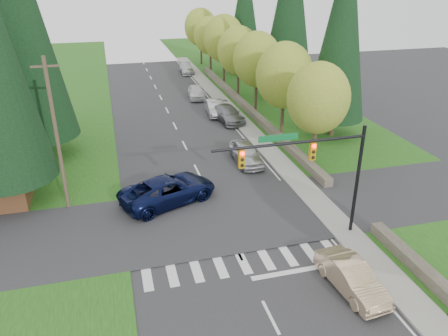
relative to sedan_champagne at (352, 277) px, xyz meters
name	(u,v)px	position (x,y,z in m)	size (l,w,h in m)	color
ground	(263,302)	(-4.50, 0.24, -0.75)	(120.00, 120.00, 0.00)	#28282B
grass_east	(321,136)	(8.50, 20.24, -0.72)	(14.00, 110.00, 0.06)	#1C4E14
grass_west	(29,165)	(-17.50, 20.24, -0.72)	(14.00, 110.00, 0.06)	#1C4E14
cross_street	(221,218)	(-4.50, 8.24, -0.75)	(120.00, 8.00, 0.10)	#28282B
sidewalk_east	(254,134)	(2.40, 22.24, -0.68)	(1.80, 80.00, 0.13)	gray
curb_east	(245,135)	(1.55, 22.24, -0.68)	(0.20, 80.00, 0.13)	gray
stone_wall_north	(245,107)	(4.10, 30.24, -0.40)	(0.70, 40.00, 0.70)	#4C4438
traffic_signal	(314,161)	(-0.13, 4.74, 4.23)	(8.70, 0.37, 6.80)	black
utility_pole	(57,135)	(-14.00, 12.24, 4.39)	(1.60, 0.24, 10.00)	#473828
decid_tree_0	(318,98)	(4.70, 14.24, 4.85)	(4.80, 4.80, 8.37)	#38281C
decid_tree_1	(285,75)	(4.80, 21.24, 5.05)	(5.20, 5.20, 8.80)	#38281C
decid_tree_2	(257,59)	(4.60, 28.24, 5.18)	(5.00, 5.00, 8.82)	#38281C
decid_tree_3	(238,51)	(4.70, 35.24, 4.92)	(5.00, 5.00, 8.55)	#38281C
decid_tree_4	(224,39)	(4.80, 42.24, 5.31)	(5.40, 5.40, 9.18)	#38281C
decid_tree_5	(210,36)	(4.60, 49.24, 4.78)	(4.80, 4.80, 8.30)	#38281C
decid_tree_6	(201,27)	(4.70, 56.24, 5.11)	(5.20, 5.20, 8.86)	#38281C
conifer_w_c	(19,16)	(-16.50, 22.24, 10.54)	(6.46, 6.46, 20.80)	#38281C
conifer_w_e	(7,22)	(-18.50, 28.24, 9.54)	(5.78, 5.78, 18.80)	#38281C
conifer_e_a	(342,29)	(9.50, 20.24, 9.04)	(5.44, 5.44, 17.80)	#38281C
conifer_e_b	(290,4)	(10.50, 34.24, 10.04)	(6.12, 6.12, 19.80)	#38281C
conifer_e_c	(245,8)	(9.50, 48.24, 8.54)	(5.10, 5.10, 16.80)	#38281C
sedan_champagne	(352,277)	(0.00, 0.00, 0.00)	(1.59, 4.55, 1.50)	beige
suv_navy	(168,190)	(-7.40, 11.24, 0.17)	(3.06, 6.63, 1.84)	#0B1238
parked_car_a	(246,153)	(-0.30, 16.21, 0.07)	(1.93, 4.80, 1.63)	#B7B8BD
parked_car_b	(228,114)	(1.10, 26.84, 0.04)	(2.20, 5.42, 1.57)	gray
parked_car_c	(215,108)	(0.32, 29.41, 0.02)	(1.63, 4.68, 1.54)	silver
parked_car_d	(196,92)	(-0.30, 36.26, 0.03)	(1.84, 4.58, 1.56)	silver
parked_car_e	(187,69)	(1.10, 50.02, -0.08)	(1.88, 4.61, 1.34)	silver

